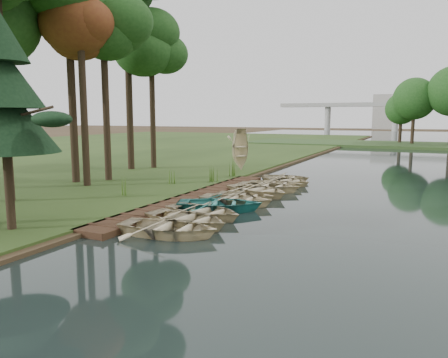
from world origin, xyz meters
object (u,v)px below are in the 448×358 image
at_px(boardwalk, 194,198).
at_px(stored_rowboat, 240,166).
at_px(pine_tree, 3,96).
at_px(rowboat_0, 168,225).
at_px(rowboat_1, 187,217).
at_px(rowboat_2, 204,209).

xyz_separation_m(boardwalk, stored_rowboat, (-2.06, 11.13, 0.48)).
bearing_deg(pine_tree, stored_rowboat, 87.92).
distance_m(stored_rowboat, pine_tree, 20.48).
bearing_deg(boardwalk, rowboat_0, -68.59).
distance_m(rowboat_0, stored_rowboat, 18.12).
relative_size(boardwalk, stored_rowboat, 5.00).
height_order(rowboat_1, pine_tree, pine_tree).
distance_m(rowboat_1, rowboat_2, 1.61).
bearing_deg(rowboat_0, rowboat_2, -2.98).
relative_size(stored_rowboat, pine_tree, 0.40).
relative_size(boardwalk, rowboat_0, 4.17).
xyz_separation_m(rowboat_0, stored_rowboat, (-4.58, 17.54, 0.18)).
bearing_deg(rowboat_0, stored_rowboat, 8.75).
height_order(boardwalk, rowboat_0, rowboat_0).
distance_m(boardwalk, rowboat_1, 5.49).
bearing_deg(stored_rowboat, rowboat_2, -138.31).
bearing_deg(rowboat_2, rowboat_0, -166.27).
bearing_deg(pine_tree, rowboat_1, 36.93).
distance_m(boardwalk, rowboat_0, 6.89).
relative_size(rowboat_0, stored_rowboat, 1.20).
relative_size(boardwalk, pine_tree, 2.02).
relative_size(rowboat_1, rowboat_2, 1.03).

